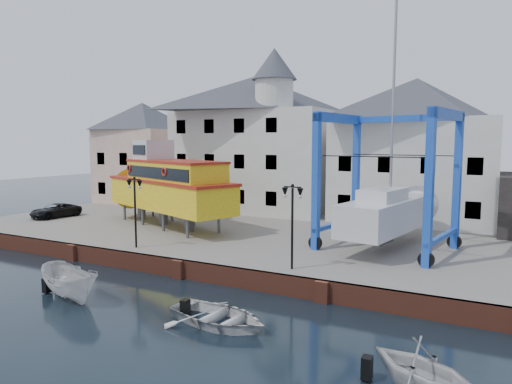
% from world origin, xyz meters
% --- Properties ---
extents(ground, '(140.00, 140.00, 0.00)m').
position_xyz_m(ground, '(0.00, 0.00, 0.00)').
color(ground, black).
rests_on(ground, ground).
extents(hardstanding, '(44.00, 22.00, 1.00)m').
position_xyz_m(hardstanding, '(0.00, 11.00, 0.50)').
color(hardstanding, slate).
rests_on(hardstanding, ground).
extents(quay_wall, '(44.00, 0.47, 1.00)m').
position_xyz_m(quay_wall, '(-0.00, 0.10, 0.50)').
color(quay_wall, brown).
rests_on(quay_wall, ground).
extents(building_pink, '(8.00, 7.00, 10.30)m').
position_xyz_m(building_pink, '(-18.00, 18.00, 6.15)').
color(building_pink, tan).
rests_on(building_pink, hardstanding).
extents(building_white_main, '(14.00, 8.30, 14.00)m').
position_xyz_m(building_white_main, '(-4.87, 18.39, 7.34)').
color(building_white_main, beige).
rests_on(building_white_main, hardstanding).
extents(building_white_right, '(12.00, 8.00, 11.20)m').
position_xyz_m(building_white_right, '(9.00, 19.00, 6.60)').
color(building_white_right, beige).
rests_on(building_white_right, hardstanding).
extents(lamp_post_left, '(1.12, 0.32, 4.20)m').
position_xyz_m(lamp_post_left, '(-4.00, 1.20, 4.17)').
color(lamp_post_left, black).
rests_on(lamp_post_left, hardstanding).
extents(lamp_post_right, '(1.12, 0.32, 4.20)m').
position_xyz_m(lamp_post_right, '(6.00, 1.20, 4.17)').
color(lamp_post_right, black).
rests_on(lamp_post_right, hardstanding).
extents(tour_boat, '(14.93, 8.73, 6.40)m').
position_xyz_m(tour_boat, '(-7.37, 7.96, 4.02)').
color(tour_boat, '#59595E').
rests_on(tour_boat, hardstanding).
extents(travel_lift, '(7.99, 10.39, 15.25)m').
position_xyz_m(travel_lift, '(9.35, 8.53, 3.54)').
color(travel_lift, '#1C42BB').
rests_on(travel_lift, hardstanding).
extents(van, '(2.38, 4.29, 1.14)m').
position_xyz_m(van, '(-17.57, 6.54, 1.57)').
color(van, black).
rests_on(van, hardstanding).
extents(motorboat_a, '(4.75, 2.99, 1.72)m').
position_xyz_m(motorboat_a, '(-2.52, -4.87, 0.00)').
color(motorboat_a, silver).
rests_on(motorboat_a, ground).
extents(motorboat_b, '(4.71, 3.62, 0.90)m').
position_xyz_m(motorboat_b, '(5.16, -4.29, 0.00)').
color(motorboat_b, silver).
rests_on(motorboat_b, ground).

